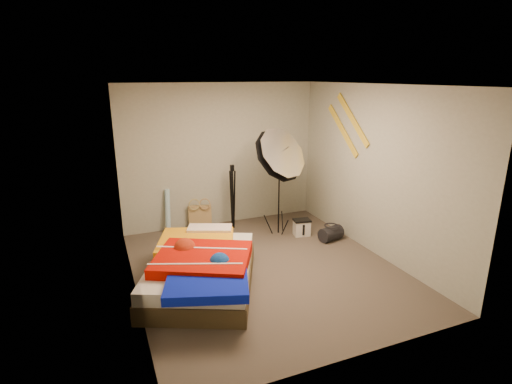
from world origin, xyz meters
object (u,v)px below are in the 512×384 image
tote_bag (200,217)px  camera_case (302,228)px  wrapping_roll (168,211)px  camera_tripod (232,192)px  duffel_bag (331,233)px  bed (202,268)px  photo_umbrella (278,156)px

tote_bag → camera_case: (1.49, -1.01, -0.07)m
tote_bag → wrapping_roll: 0.59m
tote_bag → camera_tripod: 0.74m
wrapping_roll → camera_case: size_ratio=2.90×
camera_case → tote_bag: bearing=155.3°
tote_bag → duffel_bag: (1.84, -1.38, -0.08)m
camera_case → camera_tripod: size_ratio=0.23×
bed → camera_tripod: camera_tripod is taller
duffel_bag → camera_tripod: 1.81m
wrapping_roll → duffel_bag: 2.78m
photo_umbrella → camera_tripod: bearing=129.3°
wrapping_roll → photo_umbrella: bearing=-29.2°
camera_case → camera_tripod: (-0.97, 0.76, 0.53)m
bed → camera_tripod: size_ratio=1.94×
tote_bag → bed: (-0.51, -2.05, 0.06)m
camera_case → camera_tripod: camera_tripod is taller
duffel_bag → wrapping_roll: bearing=136.5°
bed → photo_umbrella: photo_umbrella is taller
bed → camera_tripod: (1.04, 1.80, 0.39)m
camera_tripod → bed: bearing=-119.9°
bed → camera_case: bearing=27.4°
tote_bag → camera_tripod: camera_tripod is taller
photo_umbrella → camera_case: bearing=-12.8°
wrapping_roll → camera_case: wrapping_roll is taller
wrapping_roll → camera_tripod: bearing=-12.9°
bed → camera_tripod: bearing=60.1°
wrapping_roll → photo_umbrella: size_ratio=0.39×
wrapping_roll → photo_umbrella: 2.12m
photo_umbrella → tote_bag: bearing=139.5°
wrapping_roll → camera_tripod: 1.15m
duffel_bag → bed: bearing=-177.6°
photo_umbrella → bed: bearing=-144.3°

